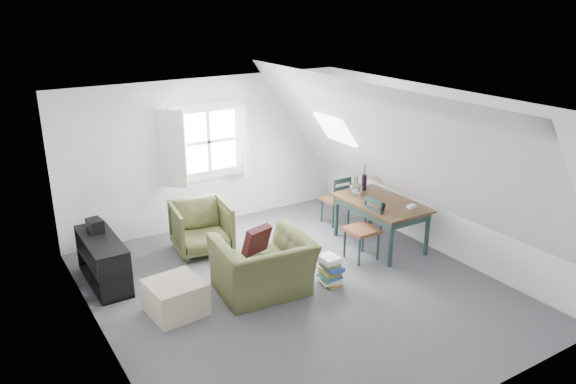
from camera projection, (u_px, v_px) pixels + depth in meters
floor at (297, 288)px, 7.58m from camera, size 5.50×5.50×0.00m
ceiling at (298, 105)px, 6.75m from camera, size 5.50×5.50×0.00m
wall_back at (208, 153)px, 9.36m from camera, size 5.00×0.00×5.00m
wall_front at (465, 294)px, 4.96m from camera, size 5.00×0.00×5.00m
wall_left at (98, 246)px, 5.92m from camera, size 0.00×5.50×5.50m
wall_right at (437, 171)px, 8.41m from camera, size 0.00×5.50×5.50m
slope_left at (180, 184)px, 6.21m from camera, size 3.19×5.50×4.48m
slope_right at (391, 146)px, 7.76m from camera, size 3.19×5.50×4.48m
dormer_window at (209, 142)px, 9.24m from camera, size 1.71×0.35×1.30m
skylight at (335, 130)px, 8.81m from camera, size 0.35×0.75×0.47m
armchair_near at (263, 292)px, 7.49m from camera, size 1.29×1.15×0.78m
armchair_far at (203, 250)px, 8.70m from camera, size 0.94×0.96×0.77m
throw_pillow at (257, 240)px, 7.37m from camera, size 0.43×0.31×0.40m
ottoman at (175, 297)px, 6.94m from camera, size 0.69×0.69×0.43m
dining_table at (381, 207)px, 8.69m from camera, size 0.88×1.47×0.73m
demijohn at (356, 188)px, 8.90m from camera, size 0.20×0.20×0.29m
vase_twigs at (364, 182)px, 9.10m from camera, size 0.08×0.09×0.65m
cup at (382, 210)px, 8.29m from camera, size 0.12×0.12×0.10m
paper_box at (411, 206)px, 8.39m from camera, size 0.14×0.09×0.04m
dining_chair_far at (337, 199)px, 9.57m from camera, size 0.41×0.41×0.87m
dining_chair_near at (364, 228)px, 8.30m from camera, size 0.43×0.43×0.92m
media_shelf at (104, 264)px, 7.62m from camera, size 0.43×1.28×0.66m
electronics_box at (95, 226)px, 7.71m from camera, size 0.21×0.27×0.20m
magazine_stack at (330, 270)px, 7.64m from camera, size 0.30×0.36×0.40m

